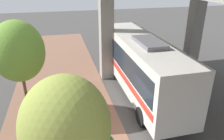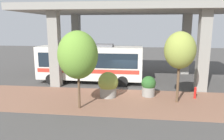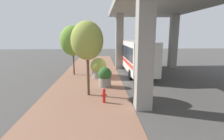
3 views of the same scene
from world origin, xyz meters
TOP-DOWN VIEW (x-y plane):
  - ground_plane at (0.00, 0.00)m, footprint 80.00×80.00m
  - sidewalk_strip at (-3.00, 0.00)m, footprint 6.00×40.00m
  - overpass at (4.00, 0.00)m, footprint 9.40×20.84m
  - bus at (2.10, 3.60)m, footprint 2.57×10.10m
  - fire_hydrant at (-1.71, -5.45)m, footprint 0.38×0.18m
  - planter_front at (-1.57, -1.92)m, footprint 1.13×1.13m
  - planter_middle at (-2.11, 1.21)m, footprint 1.57×1.57m
  - street_tree_near at (-2.78, -3.93)m, footprint 2.17×2.17m
  - street_tree_far at (-4.78, 2.81)m, footprint 2.61×2.61m

SIDE VIEW (x-z plane):
  - ground_plane at x=0.00m, z-range 0.00..0.00m
  - sidewalk_strip at x=-3.00m, z-range 0.00..0.02m
  - fire_hydrant at x=-1.71m, z-range 0.01..0.93m
  - planter_front at x=-1.57m, z-range 0.02..1.65m
  - planter_middle at x=-2.11m, z-range 0.01..2.00m
  - bus at x=2.10m, z-range 0.15..3.95m
  - street_tree_far at x=-4.78m, z-range 1.03..6.24m
  - street_tree_near at x=-2.78m, z-range 1.24..6.37m
  - overpass at x=4.00m, z-range 2.82..10.23m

